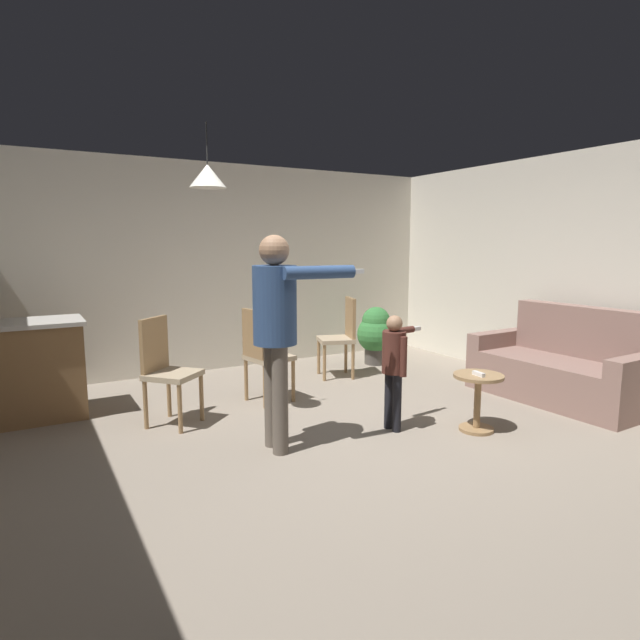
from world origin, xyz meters
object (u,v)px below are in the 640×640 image
couch_floral (561,369)px  potted_plant_corner (376,333)px  person_adult (277,319)px  spare_remote_on_table (479,374)px  side_table_by_couch (478,395)px  person_child (395,359)px  dining_chair_by_counter (263,352)px  dining_chair_near_wall (341,334)px  dining_chair_centre_back (166,367)px  kitchen_counter (13,372)px

couch_floral → potted_plant_corner: couch_floral is taller
person_adult → spare_remote_on_table: person_adult is taller
side_table_by_couch → person_adult: bearing=163.7°
person_child → dining_chair_by_counter: 1.51m
dining_chair_near_wall → spare_remote_on_table: (-0.02, -2.29, -0.01)m
dining_chair_by_counter → spare_remote_on_table: size_ratio=7.69×
side_table_by_couch → dining_chair_near_wall: dining_chair_near_wall is taller
person_child → dining_chair_centre_back: bearing=-129.8°
person_adult → potted_plant_corner: person_adult is taller
kitchen_counter → spare_remote_on_table: 4.28m
couch_floral → kitchen_counter: 5.52m
dining_chair_by_counter → kitchen_counter: bearing=-115.2°
person_child → potted_plant_corner: person_child is taller
person_adult → dining_chair_near_wall: size_ratio=1.74×
side_table_by_couch → dining_chair_near_wall: 2.26m
couch_floral → person_adult: (-3.24, 0.26, 0.75)m
dining_chair_by_counter → couch_floral: bearing=52.3°
person_adult → dining_chair_near_wall: 2.50m
kitchen_counter → person_adult: person_adult is taller
person_adult → dining_chair_near_wall: person_adult is taller
kitchen_counter → dining_chair_by_counter: 2.36m
dining_chair_centre_back → kitchen_counter: bearing=-74.4°
dining_chair_centre_back → potted_plant_corner: bearing=156.6°
side_table_by_couch → person_child: (-0.63, 0.40, 0.32)m
side_table_by_couch → person_adult: (-1.73, 0.51, 0.75)m
dining_chair_near_wall → kitchen_counter: bearing=106.8°
person_adult → person_child: person_adult is taller
person_child → couch_floral: bearing=80.3°
side_table_by_couch → person_child: 0.81m
dining_chair_near_wall → potted_plant_corner: bearing=-47.4°
couch_floral → side_table_by_couch: couch_floral is taller
couch_floral → dining_chair_near_wall: (-1.53, 2.01, 0.21)m
side_table_by_couch → dining_chair_near_wall: bearing=90.6°
spare_remote_on_table → couch_floral: bearing=10.4°
potted_plant_corner → couch_floral: bearing=-72.5°
person_adult → potted_plant_corner: bearing=134.1°
kitchen_counter → person_adult: 2.69m
potted_plant_corner → dining_chair_near_wall: bearing=-155.9°
dining_chair_by_counter → potted_plant_corner: bearing=102.8°
kitchen_counter → dining_chair_centre_back: dining_chair_centre_back is taller
kitchen_counter → couch_floral: bearing=-22.5°
dining_chair_by_counter → spare_remote_on_table: bearing=25.7°
couch_floral → dining_chair_centre_back: 4.10m
couch_floral → potted_plant_corner: size_ratio=2.27×
person_adult → dining_chair_centre_back: 1.35m
dining_chair_centre_back → spare_remote_on_table: size_ratio=7.69×
side_table_by_couch → person_adult: size_ratio=0.30×
couch_floral → side_table_by_couch: 1.53m
dining_chair_by_counter → potted_plant_corner: size_ratio=1.25×
person_adult → person_child: size_ratio=1.66×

